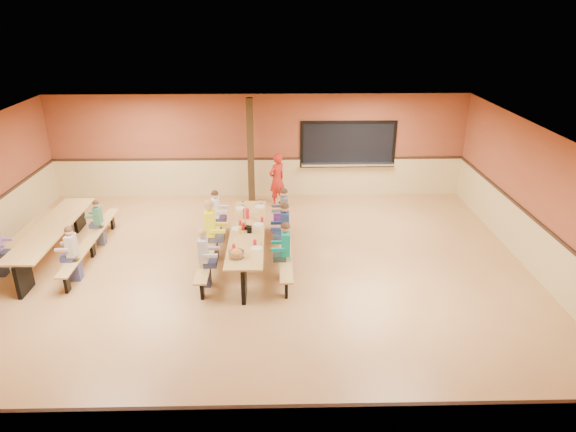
{
  "coord_description": "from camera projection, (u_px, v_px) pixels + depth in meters",
  "views": [
    {
      "loc": [
        0.52,
        -9.5,
        5.4
      ],
      "look_at": [
        0.76,
        0.6,
        1.15
      ],
      "focal_mm": 32.0,
      "sensor_mm": 36.0,
      "label": 1
    }
  ],
  "objects": [
    {
      "name": "ground",
      "position": [
        253.0,
        277.0,
        10.83
      ],
      "size": [
        12.0,
        12.0,
        0.0
      ],
      "primitive_type": "plane",
      "color": "#A36E3D",
      "rests_on": "ground"
    },
    {
      "name": "cafeteria_table_second",
      "position": [
        53.0,
        236.0,
        11.52
      ],
      "size": [
        1.91,
        3.7,
        0.74
      ],
      "color": "#B88D49",
      "rests_on": "ground"
    },
    {
      "name": "condiment_ketchup",
      "position": [
        243.0,
        227.0,
        11.24
      ],
      "size": [
        0.06,
        0.06,
        0.17
      ],
      "primitive_type": "cylinder",
      "color": "#B2140F",
      "rests_on": "cafeteria_table_main"
    },
    {
      "name": "cafeteria_table_main",
      "position": [
        248.0,
        239.0,
        11.34
      ],
      "size": [
        1.91,
        3.7,
        0.74
      ],
      "color": "#B88D49",
      "rests_on": "ground"
    },
    {
      "name": "seated_child_tan_sec",
      "position": [
        73.0,
        254.0,
        10.53
      ],
      "size": [
        0.36,
        0.29,
        1.19
      ],
      "primitive_type": null,
      "color": "#B4A190",
      "rests_on": "ground"
    },
    {
      "name": "seated_child_green_sec",
      "position": [
        99.0,
        223.0,
        12.1
      ],
      "size": [
        0.32,
        0.26,
        1.11
      ],
      "primitive_type": null,
      "color": "#3A7654",
      "rests_on": "ground"
    },
    {
      "name": "napkin_dispenser",
      "position": [
        249.0,
        229.0,
        11.15
      ],
      "size": [
        0.1,
        0.14,
        0.13
      ],
      "primitive_type": "cube",
      "color": "black",
      "rests_on": "cafeteria_table_main"
    },
    {
      "name": "table_paddle",
      "position": [
        245.0,
        223.0,
        11.29
      ],
      "size": [
        0.16,
        0.16,
        0.56
      ],
      "color": "black",
      "rests_on": "cafeteria_table_main"
    },
    {
      "name": "seated_adult_yellow",
      "position": [
        210.0,
        230.0,
        11.37
      ],
      "size": [
        0.46,
        0.37,
        1.39
      ],
      "primitive_type": null,
      "color": "#F9FB19",
      "rests_on": "ground"
    },
    {
      "name": "seated_child_navy_right",
      "position": [
        285.0,
        231.0,
        11.47
      ],
      "size": [
        0.41,
        0.34,
        1.29
      ],
      "primitive_type": null,
      "color": "navy",
      "rests_on": "ground"
    },
    {
      "name": "place_settings",
      "position": [
        247.0,
        228.0,
        11.24
      ],
      "size": [
        0.65,
        3.3,
        0.11
      ],
      "primitive_type": null,
      "color": "beige",
      "rests_on": "cafeteria_table_main"
    },
    {
      "name": "punch_pitcher",
      "position": [
        246.0,
        214.0,
        11.86
      ],
      "size": [
        0.16,
        0.16,
        0.22
      ],
      "primitive_type": "cylinder",
      "color": "red",
      "rests_on": "cafeteria_table_main"
    },
    {
      "name": "room_envelope",
      "position": [
        252.0,
        248.0,
        10.57
      ],
      "size": [
        12.04,
        10.04,
        3.02
      ],
      "color": "brown",
      "rests_on": "ground"
    },
    {
      "name": "condiment_mustard",
      "position": [
        240.0,
        230.0,
        11.05
      ],
      "size": [
        0.06,
        0.06,
        0.17
      ],
      "primitive_type": "cylinder",
      "color": "yellow",
      "rests_on": "cafeteria_table_main"
    },
    {
      "name": "chip_bowl",
      "position": [
        236.0,
        254.0,
        10.06
      ],
      "size": [
        0.32,
        0.32,
        0.15
      ],
      "primitive_type": null,
      "color": "orange",
      "rests_on": "cafeteria_table_main"
    },
    {
      "name": "seated_child_teal_right",
      "position": [
        286.0,
        252.0,
        10.55
      ],
      "size": [
        0.39,
        0.32,
        1.26
      ],
      "primitive_type": null,
      "color": "#0B8772",
      "rests_on": "ground"
    },
    {
      "name": "seated_child_grey_left",
      "position": [
        216.0,
        215.0,
        12.4
      ],
      "size": [
        0.37,
        0.31,
        1.22
      ],
      "primitive_type": null,
      "color": "white",
      "rests_on": "ground"
    },
    {
      "name": "seated_child_char_right",
      "position": [
        284.0,
        213.0,
        12.45
      ],
      "size": [
        0.39,
        0.32,
        1.25
      ],
      "primitive_type": null,
      "color": "#50545B",
      "rests_on": "ground"
    },
    {
      "name": "seated_child_white_left",
      "position": [
        204.0,
        258.0,
        10.3
      ],
      "size": [
        0.39,
        0.32,
        1.25
      ],
      "primitive_type": null,
      "color": "#BABBC1",
      "rests_on": "ground"
    },
    {
      "name": "kitchen_pass_through",
      "position": [
        348.0,
        146.0,
        14.88
      ],
      "size": [
        2.78,
        0.28,
        1.38
      ],
      "color": "black",
      "rests_on": "ground"
    },
    {
      "name": "structural_post",
      "position": [
        251.0,
        152.0,
        14.3
      ],
      "size": [
        0.18,
        0.18,
        3.0
      ],
      "primitive_type": "cube",
      "color": "#302110",
      "rests_on": "ground"
    },
    {
      "name": "standing_woman",
      "position": [
        277.0,
        180.0,
        14.39
      ],
      "size": [
        0.65,
        0.64,
        1.52
      ],
      "primitive_type": "imported",
      "rotation": [
        0.0,
        0.0,
        3.88
      ],
      "color": "#A91D13",
      "rests_on": "ground"
    }
  ]
}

